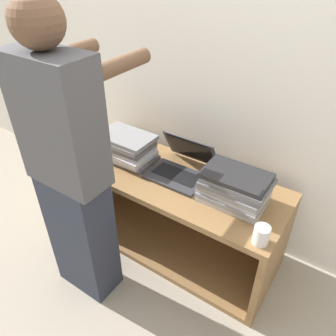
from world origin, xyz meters
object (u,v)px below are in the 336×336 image
object	(u,v)px
laptop_open	(181,167)
mug	(261,235)
laptop_stack_right	(235,188)
person	(71,174)
laptop_stack_left	(126,147)

from	to	relation	value
laptop_open	mug	bearing A→B (deg)	-23.39
laptop_stack_right	person	distance (m)	0.83
person	mug	bearing A→B (deg)	19.40
laptop_open	laptop_stack_right	xyz separation A→B (m)	(0.37, -0.05, 0.04)
laptop_open	person	bearing A→B (deg)	-116.20
laptop_open	laptop_stack_right	bearing A→B (deg)	-8.43
laptop_stack_right	mug	size ratio (longest dim) A/B	3.72
person	laptop_open	bearing A→B (deg)	63.80
laptop_stack_left	person	bearing A→B (deg)	-79.52
mug	laptop_open	bearing A→B (deg)	156.61
person	laptop_stack_left	bearing A→B (deg)	100.48
laptop_open	laptop_stack_right	size ratio (longest dim) A/B	0.94
laptop_open	mug	size ratio (longest dim) A/B	3.52
laptop_stack_left	laptop_stack_right	bearing A→B (deg)	0.32
laptop_open	person	size ratio (longest dim) A/B	0.22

